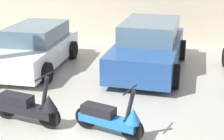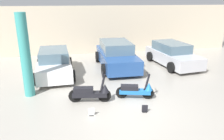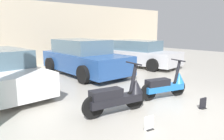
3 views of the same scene
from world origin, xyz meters
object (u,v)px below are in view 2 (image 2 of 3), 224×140
object	(u,v)px
car_rear_center	(116,55)
support_column_side	(25,56)
car_rear_right	(172,55)
placard_near_left_scooter	(91,112)
car_rear_left	(54,63)
placard_near_right_scooter	(145,109)
scooter_front_right	(137,90)
scooter_front_left	(92,92)

from	to	relation	value
car_rear_center	support_column_side	world-z (taller)	support_column_side
car_rear_right	placard_near_left_scooter	bearing A→B (deg)	-53.97
car_rear_left	placard_near_left_scooter	size ratio (longest dim) A/B	14.65
placard_near_right_scooter	car_rear_left	bearing A→B (deg)	125.32
car_rear_left	placard_near_left_scooter	world-z (taller)	car_rear_left
car_rear_right	placard_near_right_scooter	bearing A→B (deg)	-41.21
car_rear_center	car_rear_right	world-z (taller)	car_rear_center
car_rear_left	support_column_side	distance (m)	2.67
car_rear_center	scooter_front_right	bearing A→B (deg)	-0.85
scooter_front_left	support_column_side	xyz separation A→B (m)	(-2.36, 1.07, 1.22)
support_column_side	car_rear_right	bearing A→B (deg)	20.69
placard_near_right_scooter	car_rear_right	bearing A→B (deg)	56.02
scooter_front_right	car_rear_right	distance (m)	5.14
scooter_front_left	placard_near_left_scooter	world-z (taller)	scooter_front_left
scooter_front_right	car_rear_left	bearing A→B (deg)	147.88
placard_near_left_scooter	support_column_side	distance (m)	3.40
car_rear_right	placard_near_left_scooter	world-z (taller)	car_rear_right
car_rear_right	support_column_side	distance (m)	7.99
placard_near_left_scooter	support_column_side	size ratio (longest dim) A/B	0.08
scooter_front_left	placard_near_left_scooter	size ratio (longest dim) A/B	6.04
placard_near_left_scooter	car_rear_center	bearing A→B (deg)	69.10
scooter_front_left	car_rear_right	bearing A→B (deg)	46.97
scooter_front_right	car_rear_center	xyz separation A→B (m)	(0.09, 4.10, 0.32)
scooter_front_right	car_rear_center	size ratio (longest dim) A/B	0.34
scooter_front_right	support_column_side	bearing A→B (deg)	179.40
scooter_front_left	placard_near_left_scooter	bearing A→B (deg)	-87.42
scooter_front_left	scooter_front_right	world-z (taller)	scooter_front_left
support_column_side	car_rear_center	bearing A→B (deg)	35.63
scooter_front_left	placard_near_right_scooter	size ratio (longest dim) A/B	6.04
car_rear_center	placard_near_left_scooter	bearing A→B (deg)	-20.50
placard_near_left_scooter	placard_near_right_scooter	distance (m)	1.81
support_column_side	scooter_front_right	bearing A→B (deg)	-15.19
scooter_front_left	scooter_front_right	bearing A→B (deg)	8.23
scooter_front_left	placard_near_left_scooter	distance (m)	1.04
car_rear_left	car_rear_right	size ratio (longest dim) A/B	0.97
car_rear_center	placard_near_left_scooter	distance (m)	5.44
placard_near_left_scooter	support_column_side	bearing A→B (deg)	137.39
car_rear_center	placard_near_right_scooter	world-z (taller)	car_rear_center
scooter_front_left	car_rear_left	world-z (taller)	car_rear_left
scooter_front_right	car_rear_left	xyz separation A→B (m)	(-3.23, 3.42, 0.25)
scooter_front_right	placard_near_left_scooter	distance (m)	2.09
car_rear_left	scooter_front_left	bearing A→B (deg)	20.98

